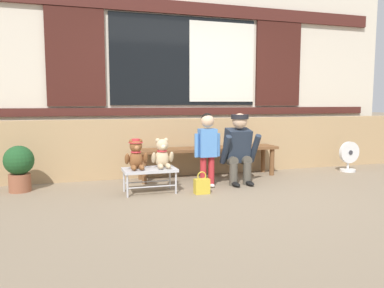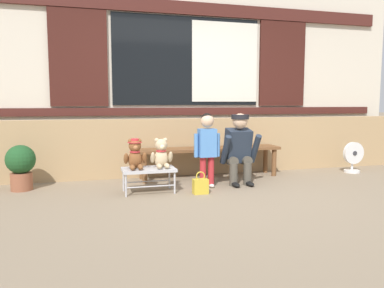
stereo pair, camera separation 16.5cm
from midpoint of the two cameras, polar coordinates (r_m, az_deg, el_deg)
name	(u,v)px [view 1 (the left image)]	position (r m, az deg, el deg)	size (l,w,h in m)	color
ground_plane	(229,194)	(4.58, 4.53, -7.57)	(60.00, 60.00, 0.00)	#84725B
brick_low_wall	(193,146)	(5.83, -0.68, -0.31)	(7.38, 0.25, 0.85)	tan
shop_facade	(184,64)	(6.32, -2.05, 11.96)	(7.53, 0.26, 3.42)	beige
wooden_bench_long	(208,152)	(5.53, 1.60, -1.22)	(2.10, 0.40, 0.44)	brown
small_display_bench	(150,171)	(4.63, -7.42, -4.07)	(0.64, 0.36, 0.30)	#BCBCC1
teddy_bear_with_hat	(136,155)	(4.58, -9.43, -1.61)	(0.28, 0.27, 0.36)	brown
teddy_bear_plain	(162,154)	(4.63, -5.50, -1.57)	(0.28, 0.26, 0.36)	#CCB289
child_standing	(207,142)	(4.84, 1.36, 0.33)	(0.35, 0.18, 0.96)	#B7282D
adult_crouching	(239,148)	(5.11, 6.12, -0.66)	(0.50, 0.49, 0.95)	#4C473D
handbag_on_ground	(202,186)	(4.58, 0.44, -6.31)	(0.18, 0.11, 0.27)	gold
potted_plant	(19,166)	(5.14, -25.41, -2.97)	(0.36, 0.36, 0.57)	brown
floor_fan	(349,157)	(6.45, 21.85, -1.79)	(0.34, 0.24, 0.48)	silver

